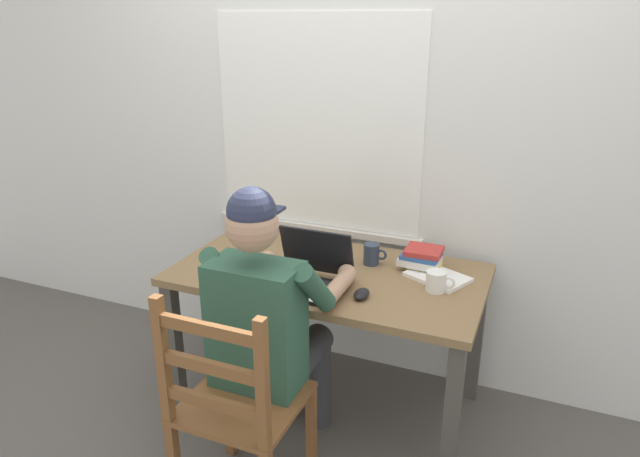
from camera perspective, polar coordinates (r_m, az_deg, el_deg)
name	(u,v)px	position (r m, az deg, el deg)	size (l,w,h in m)	color
ground_plane	(328,402)	(2.95, 0.77, -16.94)	(8.00, 8.00, 0.00)	#56514C
back_wall	(363,125)	(2.82, 4.29, 10.26)	(6.00, 0.08, 2.60)	silver
desk	(328,290)	(2.62, 0.84, -6.14)	(1.38, 0.74, 0.71)	olive
seated_person	(270,319)	(2.26, -5.04, -8.95)	(0.50, 0.60, 1.25)	#2D5642
wooden_chair	(236,409)	(2.18, -8.40, -17.36)	(0.42, 0.42, 0.94)	brown
laptop	(309,273)	(2.44, -1.11, -4.49)	(0.33, 0.30, 0.23)	black
computer_mouse	(362,294)	(2.35, 4.17, -6.53)	(0.06, 0.10, 0.03)	black
coffee_mug_white	(437,281)	(2.44, 11.55, -5.18)	(0.12, 0.08, 0.09)	white
coffee_mug_dark	(372,254)	(2.65, 5.20, -2.56)	(0.11, 0.07, 0.10)	#2D384C
book_stack_main	(422,259)	(2.62, 10.13, -2.96)	(0.19, 0.15, 0.10)	gold
paper_pile_near_laptop	(438,277)	(2.56, 11.66, -4.76)	(0.25, 0.18, 0.02)	white
paper_pile_back_corner	(308,292)	(2.38, -1.17, -6.30)	(0.19, 0.18, 0.02)	white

